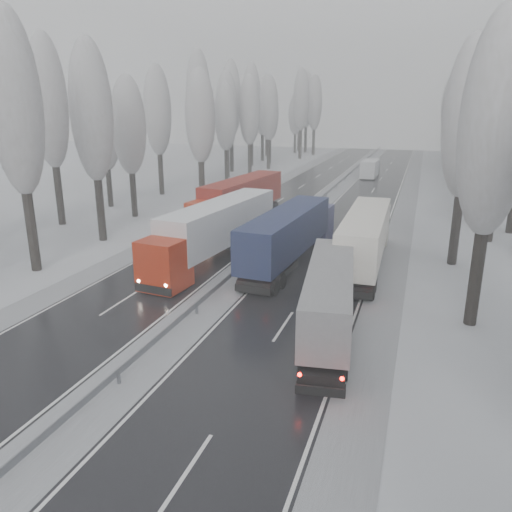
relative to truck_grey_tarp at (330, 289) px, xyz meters
The scene contains 54 objects.
ground 15.24m from the truck_grey_tarp, 120.18° to the right, with size 260.00×260.00×0.00m, color silver.
carriageway_right 17.25m from the truck_grey_tarp, 97.83° to the left, with size 7.50×200.00×0.03m, color black.
carriageway_left 21.37m from the truck_grey_tarp, 127.12° to the left, with size 7.50×200.00×0.03m, color black.
median_slush 18.70m from the truck_grey_tarp, 114.09° to the left, with size 3.00×200.00×0.04m, color #A0A2A8.
shoulder_right 17.29m from the truck_grey_tarp, 81.23° to the left, with size 2.40×200.00×0.04m, color #A0A2A8.
shoulder_left 24.66m from the truck_grey_tarp, 136.36° to the left, with size 2.40×200.00×0.04m, color #A0A2A8.
median_guardrail 18.63m from the truck_grey_tarp, 114.11° to the left, with size 0.12×200.00×0.76m.
tree_16 11.62m from the truck_grey_tarp, 19.41° to the left, with size 3.60×3.60×16.53m.
tree_18 17.80m from the truck_grey_tarp, 63.67° to the left, with size 3.60×3.60×16.58m.
tree_20 25.69m from the truck_grey_tarp, 65.01° to the left, with size 3.60×3.60×15.71m.
tree_22 34.85m from the truck_grey_tarp, 73.83° to the left, with size 3.60×3.60×15.86m.
tree_24 40.87m from the truck_grey_tarp, 74.81° to the left, with size 3.60×3.60×20.49m.
tree_26 50.25m from the truck_grey_tarp, 78.31° to the left, with size 3.60×3.60×18.78m.
tree_28 60.48m from the truck_grey_tarp, 81.55° to the left, with size 3.60×3.60×19.62m.
tree_29 65.64m from the truck_grey_tarp, 75.62° to the left, with size 3.60×3.60×18.11m.
tree_30 69.88m from the truck_grey_tarp, 82.55° to the left, with size 3.60×3.60×17.86m.
tree_31 74.82m from the truck_grey_tarp, 78.42° to the left, with size 3.60×3.60×18.58m.
tree_32 77.23m from the truck_grey_tarp, 83.23° to the left, with size 3.60×3.60×17.33m.
tree_33 81.40m from the truck_grey_tarp, 81.36° to the left, with size 3.60×3.60×14.33m.
tree_34 84.18m from the truck_grey_tarp, 84.41° to the left, with size 3.60×3.60×17.63m.
tree_35 89.50m from the truck_grey_tarp, 78.75° to the left, with size 3.60×3.60×18.25m.
tree_36 94.23m from the truck_grey_tarp, 84.20° to the left, with size 3.60×3.60×20.23m.
tree_37 98.86m from the truck_grey_tarp, 80.39° to the left, with size 3.60×3.60×16.37m.
tree_38 104.71m from the truck_grey_tarp, 83.86° to the left, with size 3.60×3.60×17.97m.
tree_39 108.90m from the truck_grey_tarp, 82.61° to the left, with size 3.60×3.60×16.19m.
tree_56 24.40m from the truck_grey_tarp, behind, with size 3.60×3.60×18.12m.
tree_58 26.99m from the truck_grey_tarp, 153.09° to the left, with size 3.60×3.60×17.21m.
tree_59 35.48m from the truck_grey_tarp, 152.94° to the left, with size 3.60×3.60×18.41m.
tree_60 33.83m from the truck_grey_tarp, 140.13° to the left, with size 3.60×3.60×14.84m.
tree_61 40.59m from the truck_grey_tarp, 141.03° to the left, with size 3.60×3.60×13.95m.
tree_62 38.37m from the truck_grey_tarp, 125.05° to the left, with size 3.60×3.60×16.04m.
tree_63 46.32m from the truck_grey_tarp, 130.32° to the left, with size 3.60×3.60×16.88m.
tree_64 47.99m from the truck_grey_tarp, 123.08° to the left, with size 3.60×3.60×15.42m.
tree_65 52.72m from the truck_grey_tarp, 122.33° to the left, with size 3.60×3.60×19.48m.
tree_66 56.15m from the truck_grey_tarp, 117.57° to the left, with size 3.60×3.60×15.23m.
tree_67 60.47m from the truck_grey_tarp, 116.97° to the left, with size 3.60×3.60×17.09m.
tree_68 61.66m from the truck_grey_tarp, 113.31° to the left, with size 3.60×3.60×16.65m.
tree_69 67.50m from the truck_grey_tarp, 115.77° to the left, with size 3.60×3.60×19.35m.
tree_70 70.89m from the truck_grey_tarp, 109.87° to the left, with size 3.60×3.60×17.09m.
tree_71 76.50m from the truck_grey_tarp, 112.23° to the left, with size 3.60×3.60×19.61m.
tree_72 80.37m from the truck_grey_tarp, 109.35° to the left, with size 3.60×3.60×15.11m.
tree_73 85.23m from the truck_grey_tarp, 110.30° to the left, with size 3.60×3.60×17.22m.
tree_74 89.83m from the truck_grey_tarp, 104.71° to the left, with size 3.60×3.60×19.68m.
tree_75 96.22m from the truck_grey_tarp, 109.39° to the left, with size 3.60×3.60×18.60m.
tree_76 98.58m from the truck_grey_tarp, 102.74° to the left, with size 3.60×3.60×18.55m.
tree_77 103.58m from the truck_grey_tarp, 105.29° to the left, with size 3.60×3.60×14.32m.
tree_78 105.83m from the truck_grey_tarp, 103.81° to the left, with size 3.60×3.60×19.55m.
tree_79 110.23m from the truck_grey_tarp, 104.72° to the left, with size 3.60×3.60×17.07m.
truck_grey_tarp is the anchor object (origin of this frame).
truck_blue_box 11.13m from the truck_grey_tarp, 115.58° to the left, with size 3.75×16.96×4.32m.
truck_cream_box 11.28m from the truck_grey_tarp, 86.86° to the left, with size 2.97×16.81×4.29m.
box_truck_distant 60.58m from the truck_grey_tarp, 94.07° to the left, with size 2.49×7.79×2.89m.
truck_red_white 13.65m from the truck_grey_tarp, 140.57° to the left, with size 4.59×17.72×4.51m.
truck_red_red 25.43m from the truck_grey_tarp, 121.77° to the left, with size 4.54×17.54×4.46m.
Camera 1 is at (11.81, -12.37, 11.75)m, focal length 35.00 mm.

